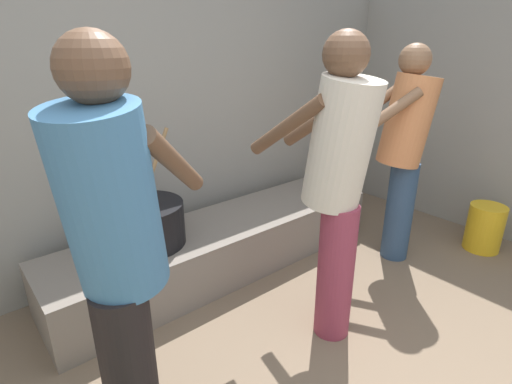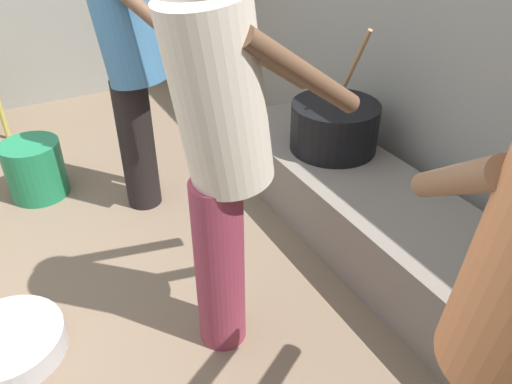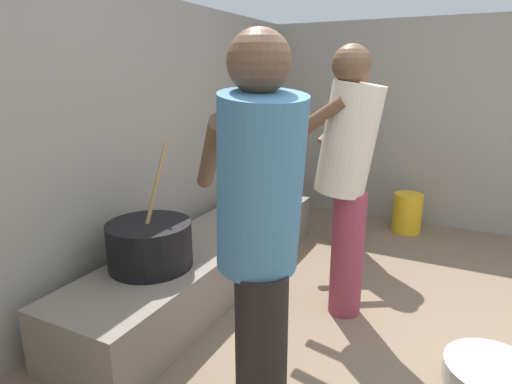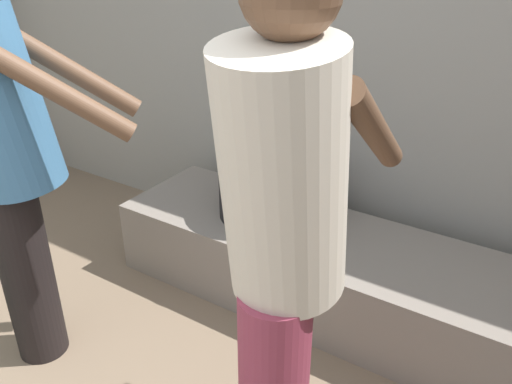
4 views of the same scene
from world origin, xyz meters
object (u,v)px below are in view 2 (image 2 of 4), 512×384
Objects in this scene: bucket_green_plastic at (35,169)px; cook_in_blue_shirt at (129,53)px; cook_in_cream_shirt at (222,143)px; cooking_pot_main at (334,126)px; metal_mixing_bowl at (8,344)px.

cook_in_blue_shirt is at bearing 53.25° from bucket_green_plastic.
cook_in_cream_shirt is 4.63× the size of bucket_green_plastic.
cook_in_cream_shirt is 1.82m from bucket_green_plastic.
cook_in_cream_shirt is (1.14, -0.01, 0.01)m from cook_in_blue_shirt.
cook_in_blue_shirt is at bearing -117.75° from cooking_pot_main.
metal_mixing_bowl is at bearing -14.34° from bucket_green_plastic.
metal_mixing_bowl is at bearing -111.04° from cook_in_cream_shirt.
bucket_green_plastic is at bearing 165.66° from metal_mixing_bowl.
cooking_pot_main reaches higher than bucket_green_plastic.
cook_in_cream_shirt is (0.63, -0.98, 0.43)m from cooking_pot_main.
cook_in_blue_shirt is 0.99× the size of cook_in_cream_shirt.
bucket_green_plastic is 0.75× the size of metal_mixing_bowl.
cook_in_cream_shirt reaches higher than cooking_pot_main.
cook_in_blue_shirt reaches higher than cooking_pot_main.
cooking_pot_main is 1.24m from cook_in_cream_shirt.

